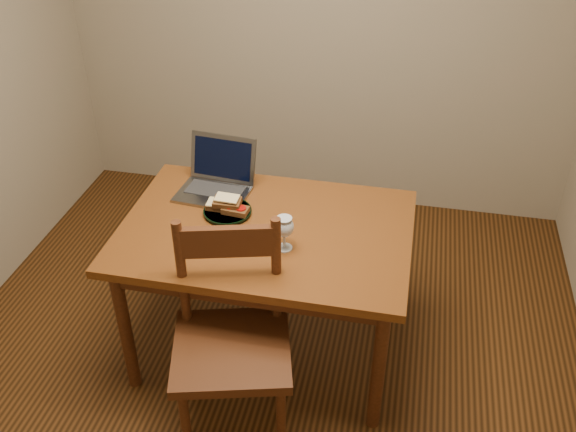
% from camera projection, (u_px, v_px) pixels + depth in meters
% --- Properties ---
extents(floor, '(3.20, 3.20, 0.02)m').
position_uv_depth(floor, '(262.00, 363.00, 3.20)').
color(floor, black).
rests_on(floor, ground).
extents(back_wall, '(3.20, 0.02, 2.60)m').
position_uv_depth(back_wall, '(322.00, 6.00, 3.77)').
color(back_wall, gray).
rests_on(back_wall, floor).
extents(table, '(1.30, 0.90, 0.74)m').
position_uv_depth(table, '(266.00, 243.00, 2.92)').
color(table, '#51240D').
rests_on(table, floor).
extents(chair, '(0.57, 0.56, 0.51)m').
position_uv_depth(chair, '(231.00, 334.00, 2.59)').
color(chair, '#361A0B').
rests_on(chair, floor).
extents(plate, '(0.22, 0.22, 0.02)m').
position_uv_depth(plate, '(228.00, 212.00, 2.96)').
color(plate, black).
rests_on(plate, table).
extents(sandwich_cheese, '(0.12, 0.07, 0.04)m').
position_uv_depth(sandwich_cheese, '(220.00, 205.00, 2.96)').
color(sandwich_cheese, '#381E0C').
rests_on(sandwich_cheese, plate).
extents(sandwich_tomato, '(0.13, 0.08, 0.04)m').
position_uv_depth(sandwich_tomato, '(236.00, 209.00, 2.93)').
color(sandwich_tomato, '#381E0C').
rests_on(sandwich_tomato, plate).
extents(sandwich_top, '(0.13, 0.08, 0.04)m').
position_uv_depth(sandwich_top, '(227.00, 201.00, 2.93)').
color(sandwich_top, '#381E0C').
rests_on(sandwich_top, plate).
extents(milk_glass, '(0.08, 0.08, 0.16)m').
position_uv_depth(milk_glass, '(284.00, 233.00, 2.70)').
color(milk_glass, white).
rests_on(milk_glass, table).
extents(laptop, '(0.36, 0.34, 0.24)m').
position_uv_depth(laptop, '(217.00, 177.00, 3.11)').
color(laptop, slate).
rests_on(laptop, table).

